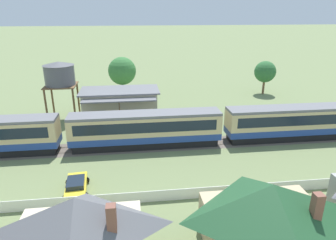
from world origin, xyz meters
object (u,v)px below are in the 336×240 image
object	(u,v)px
station_building	(120,105)
yard_tree_2	(122,71)
cottage_grey_roof	(78,232)
cottage_dark_green_roof	(269,219)
yard_tree_1	(265,72)
passenger_train	(148,128)
water_tower	(59,75)
parked_car_yellow	(76,186)

from	to	relation	value
station_building	yard_tree_2	size ratio (longest dim) A/B	1.48
cottage_grey_roof	cottage_dark_green_roof	size ratio (longest dim) A/B	0.99
station_building	yard_tree_1	world-z (taller)	yard_tree_1
passenger_train	cottage_dark_green_roof	xyz separation A→B (m)	(6.71, -17.83, 0.41)
yard_tree_1	cottage_dark_green_roof	bearing A→B (deg)	-113.56
station_building	cottage_grey_roof	xyz separation A→B (m)	(-1.91, -26.57, 0.27)
water_tower	parked_car_yellow	xyz separation A→B (m)	(4.81, -19.85, -6.16)
passenger_train	parked_car_yellow	xyz separation A→B (m)	(-7.03, -8.88, -1.74)
parked_car_yellow	yard_tree_2	bearing A→B (deg)	-11.70
station_building	cottage_dark_green_roof	world-z (taller)	cottage_dark_green_roof
station_building	cottage_grey_roof	bearing A→B (deg)	-94.10
cottage_grey_roof	parked_car_yellow	world-z (taller)	cottage_grey_roof
station_building	parked_car_yellow	distance (m)	18.38
parked_car_yellow	yard_tree_1	xyz separation A→B (m)	(30.73, 30.01, 3.72)
cottage_grey_roof	parked_car_yellow	xyz separation A→B (m)	(-1.69, 8.64, -2.09)
cottage_dark_green_roof	yard_tree_1	size ratio (longest dim) A/B	1.32
passenger_train	cottage_grey_roof	size ratio (longest dim) A/B	6.68
cottage_dark_green_roof	cottage_grey_roof	bearing A→B (deg)	178.52
yard_tree_1	yard_tree_2	world-z (taller)	yard_tree_2
cottage_dark_green_roof	parked_car_yellow	world-z (taller)	cottage_dark_green_roof
station_building	parked_car_yellow	xyz separation A→B (m)	(-3.60, -17.93, -1.82)
passenger_train	parked_car_yellow	distance (m)	11.46
cottage_dark_green_roof	parked_car_yellow	bearing A→B (deg)	146.93
water_tower	cottage_grey_roof	distance (m)	29.50
cottage_grey_roof	yard_tree_2	distance (m)	39.80
parked_car_yellow	yard_tree_1	distance (m)	43.12
parked_car_yellow	yard_tree_2	world-z (taller)	yard_tree_2
yard_tree_2	cottage_grey_roof	bearing A→B (deg)	-92.93
cottage_grey_roof	yard_tree_2	size ratio (longest dim) A/B	1.11
water_tower	station_building	bearing A→B (deg)	-12.84
passenger_train	cottage_grey_roof	bearing A→B (deg)	-106.94
water_tower	yard_tree_1	bearing A→B (deg)	15.96
station_building	water_tower	world-z (taller)	water_tower
water_tower	cottage_dark_green_roof	xyz separation A→B (m)	(18.55, -28.79, -4.01)
water_tower	cottage_grey_roof	world-z (taller)	water_tower
yard_tree_2	station_building	bearing A→B (deg)	-90.56
water_tower	parked_car_yellow	distance (m)	21.33
yard_tree_1	yard_tree_2	distance (m)	27.03
passenger_train	station_building	size ratio (longest dim) A/B	5.01
passenger_train	yard_tree_1	world-z (taller)	yard_tree_1
water_tower	yard_tree_2	xyz separation A→B (m)	(8.53, 11.20, -1.83)
parked_car_yellow	yard_tree_2	xyz separation A→B (m)	(3.73, 31.05, 4.34)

